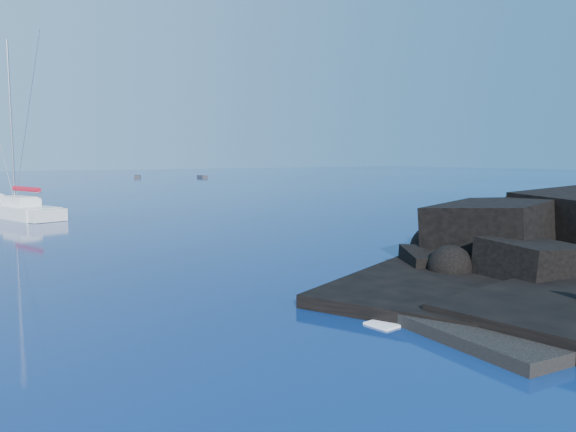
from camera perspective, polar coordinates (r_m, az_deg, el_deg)
name	(u,v)px	position (r m, az deg, el deg)	size (l,w,h in m)	color
ground	(456,353)	(15.16, 16.69, -13.16)	(400.00, 400.00, 0.00)	#030B33
beach	(539,319)	(18.99, 24.11, -9.51)	(8.50, 6.00, 0.70)	black
surf_foam	(434,288)	(21.93, 14.64, -7.12)	(10.00, 8.00, 0.06)	white
sailboat	(19,217)	(50.54, -25.66, -0.13)	(2.86, 13.63, 14.28)	silver
towel	(546,307)	(18.98, 24.77, -8.37)	(2.03, 0.96, 0.05)	white
sunbather	(547,302)	(18.95, 24.79, -7.98)	(1.61, 0.39, 0.21)	#DBAE73
distant_boat_a	(137,178)	(136.30, -15.05, 3.78)	(1.39, 4.47, 0.60)	black
distant_boat_b	(202,178)	(132.76, -8.69, 3.86)	(1.34, 4.32, 0.58)	#2B2B30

